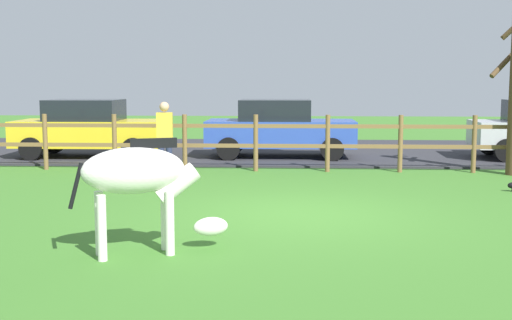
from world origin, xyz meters
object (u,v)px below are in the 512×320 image
(visitor_near_fence, at_px, (165,134))
(parked_car_yellow, at_px, (90,128))
(parked_car_blue, at_px, (279,128))
(zebra, at_px, (141,179))

(visitor_near_fence, bearing_deg, parked_car_yellow, 132.59)
(parked_car_blue, xyz_separation_m, visitor_near_fence, (-2.53, -3.14, 0.06))
(zebra, height_order, parked_car_blue, parked_car_blue)
(parked_car_blue, relative_size, visitor_near_fence, 2.44)
(parked_car_blue, relative_size, parked_car_yellow, 1.00)
(zebra, relative_size, parked_car_blue, 0.46)
(zebra, bearing_deg, visitor_near_fence, 98.81)
(visitor_near_fence, bearing_deg, zebra, -81.19)
(zebra, xyz_separation_m, parked_car_blue, (1.46, 10.04, -0.08))
(zebra, xyz_separation_m, parked_car_yellow, (-3.70, 9.76, -0.08))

